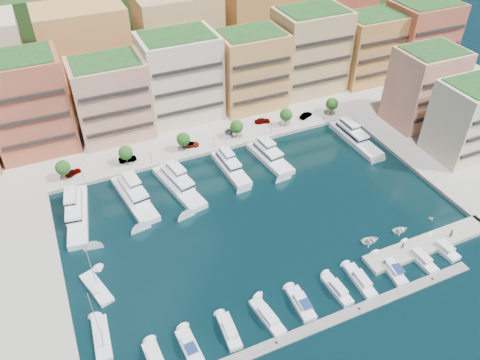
{
  "coord_description": "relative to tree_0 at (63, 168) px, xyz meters",
  "views": [
    {
      "loc": [
        -37.36,
        -70.9,
        75.83
      ],
      "look_at": [
        -1.73,
        9.25,
        6.0
      ],
      "focal_mm": 35.0,
      "sensor_mm": 36.0,
      "label": 1
    }
  ],
  "objects": [
    {
      "name": "person_1",
      "position": [
        75.44,
        -56.03,
        -2.78
      ],
      "size": [
        0.99,
        0.8,
        1.93
      ],
      "primitive_type": "imported",
      "rotation": [
        0.0,
        0.0,
        3.07
      ],
      "color": "#4D372E",
      "rests_on": "finger_pier"
    },
    {
      "name": "apartment_2",
      "position": [
        17.0,
        16.49,
        7.57
      ],
      "size": [
        20.0,
        15.5,
        22.8
      ],
      "color": "#E1A97D",
      "rests_on": "north_quay"
    },
    {
      "name": "lamppost_0",
      "position": [
        4.0,
        -2.3,
        -0.92
      ],
      "size": [
        0.3,
        0.3,
        4.2
      ],
      "color": "black",
      "rests_on": "north_quay"
    },
    {
      "name": "cruiser_3",
      "position": [
        28.9,
        -58.1,
        -4.2
      ],
      "size": [
        3.73,
        9.44,
        2.55
      ],
      "color": "white",
      "rests_on": "ground"
    },
    {
      "name": "cruiser_5",
      "position": [
        44.48,
        -58.09,
        -4.2
      ],
      "size": [
        2.78,
        8.24,
        2.55
      ],
      "color": "white",
      "rests_on": "ground"
    },
    {
      "name": "lamppost_4",
      "position": [
        76.0,
        -2.3,
        -0.92
      ],
      "size": [
        0.3,
        0.3,
        4.2
      ],
      "color": "black",
      "rests_on": "north_quay"
    },
    {
      "name": "tree_2",
      "position": [
        32.0,
        0.0,
        0.0
      ],
      "size": [
        3.8,
        3.8,
        5.65
      ],
      "color": "#473323",
      "rests_on": "north_quay"
    },
    {
      "name": "backblock_3",
      "position": [
        75.0,
        40.5,
        11.26
      ],
      "size": [
        26.0,
        18.0,
        30.0
      ],
      "primitive_type": "cube",
      "color": "#BB7F44",
      "rests_on": "north_quay"
    },
    {
      "name": "person_0",
      "position": [
        63.29,
        -54.63,
        -2.88
      ],
      "size": [
        0.73,
        0.74,
        1.72
      ],
      "primitive_type": "imported",
      "rotation": [
        0.0,
        0.0,
        2.34
      ],
      "color": "#233247",
      "rests_on": "finger_pier"
    },
    {
      "name": "lamppost_3",
      "position": [
        58.0,
        -2.3,
        -0.92
      ],
      "size": [
        0.3,
        0.3,
        4.2
      ],
      "color": "black",
      "rests_on": "north_quay"
    },
    {
      "name": "cruiser_4",
      "position": [
        36.23,
        -58.11,
        -4.17
      ],
      "size": [
        3.17,
        8.24,
        2.66
      ],
      "color": "white",
      "rests_on": "ground"
    },
    {
      "name": "yacht_6",
      "position": [
        79.19,
        -13.67,
        -3.53
      ],
      "size": [
        5.26,
        20.12,
        7.3
      ],
      "color": "white",
      "rests_on": "ground"
    },
    {
      "name": "backblock_4",
      "position": [
        105.0,
        40.5,
        11.26
      ],
      "size": [
        26.0,
        18.0,
        30.0
      ],
      "primitive_type": "cube",
      "color": "#B85C3D",
      "rests_on": "north_quay"
    },
    {
      "name": "apartment_east_a",
      "position": [
        102.0,
        -13.51,
        7.57
      ],
      "size": [
        18.0,
        14.5,
        22.8
      ],
      "color": "#E1A97D",
      "rests_on": "east_quay"
    },
    {
      "name": "yacht_4",
      "position": [
        52.32,
        -12.26,
        -3.65
      ],
      "size": [
        6.97,
        17.32,
        7.3
      ],
      "color": "white",
      "rests_on": "ground"
    },
    {
      "name": "sailboat_1",
      "position": [
        0.61,
        -38.03,
        -4.43
      ],
      "size": [
        5.46,
        10.1,
        13.2
      ],
      "color": "white",
      "rests_on": "ground"
    },
    {
      "name": "cruiser_6",
      "position": [
        50.07,
        -58.1,
        -4.2
      ],
      "size": [
        2.98,
        9.0,
        2.55
      ],
      "color": "white",
      "rests_on": "ground"
    },
    {
      "name": "tree_1",
      "position": [
        16.0,
        0.0,
        0.0
      ],
      "size": [
        3.8,
        3.8,
        5.65
      ],
      "color": "#473323",
      "rests_on": "north_quay"
    },
    {
      "name": "apartment_1",
      "position": [
        -4.0,
        18.49,
        9.57
      ],
      "size": [
        20.0,
        16.5,
        26.8
      ],
      "color": "#B85C3D",
      "rests_on": "north_quay"
    },
    {
      "name": "car_1",
      "position": [
        16.39,
        1.36,
        -2.97
      ],
      "size": [
        4.78,
        1.92,
        1.55
      ],
      "primitive_type": "imported",
      "rotation": [
        0.0,
        0.0,
        1.51
      ],
      "color": "gray",
      "rests_on": "north_quay"
    },
    {
      "name": "tree_4",
      "position": [
        64.0,
        0.0,
        0.0
      ],
      "size": [
        3.8,
        3.8,
        5.65
      ],
      "color": "#473323",
      "rests_on": "north_quay"
    },
    {
      "name": "yacht_3",
      "position": [
        40.66,
        -12.11,
        -3.53
      ],
      "size": [
        5.15,
        16.83,
        7.3
      ],
      "color": "white",
      "rests_on": "ground"
    },
    {
      "name": "tender_3",
      "position": [
        76.37,
        -49.21,
        -4.33
      ],
      "size": [
        1.86,
        1.71,
        0.83
      ],
      "primitive_type": "imported",
      "rotation": [
        0.0,
        0.0,
        1.32
      ],
      "color": "beige",
      "rests_on": "ground"
    },
    {
      "name": "yacht_0",
      "position": [
        0.59,
        -14.19,
        -3.53
      ],
      "size": [
        7.57,
        21.58,
        7.3
      ],
      "color": "white",
      "rests_on": "ground"
    },
    {
      "name": "apartment_6",
      "position": [
        104.0,
        16.49,
        7.57
      ],
      "size": [
        20.0,
        15.5,
        22.8
      ],
      "color": "#BB7F44",
      "rests_on": "north_quay"
    },
    {
      "name": "tender_2",
      "position": [
        67.19,
        -49.47,
        -4.36
      ],
      "size": [
        3.95,
        2.97,
        0.77
      ],
      "primitive_type": "imported",
      "rotation": [
        0.0,
        0.0,
        1.49
      ],
      "color": "white",
      "rests_on": "ground"
    },
    {
      "name": "apartment_4",
      "position": [
        60.0,
        16.49,
        8.07
      ],
      "size": [
        20.0,
        15.5,
        23.8
      ],
      "color": "#DC9952",
      "rests_on": "north_quay"
    },
    {
      "name": "car_0",
      "position": [
        2.01,
        1.36,
        -3.04
      ],
      "size": [
        4.44,
        3.16,
        1.41
      ],
      "primitive_type": "imported",
      "rotation": [
        0.0,
        0.0,
        1.98
      ],
      "color": "gray",
      "rests_on": "north_quay"
    },
    {
      "name": "apartment_5",
      "position": [
        82.0,
        18.49,
        9.57
      ],
      "size": [
        22.0,
        16.5,
        26.8
      ],
      "color": "tan",
      "rests_on": "north_quay"
    },
    {
      "name": "backblock_2",
      "position": [
        45.0,
        40.5,
        11.26
      ],
      "size": [
        26.0,
        18.0,
        30.0
      ],
      "primitive_type": "cube",
      "color": "tan",
      "rests_on": "north_quay"
    },
    {
      "name": "backblock_1",
      "position": [
        15.0,
        40.5,
        11.26
      ],
      "size": [
        26.0,
        18.0,
        30.0
      ],
      "primitive_type": "cube",
      "color": "#DC9952",
      "rests_on": "north_quay"
    },
    {
      "name": "cruiser_0",
      "position": [
        7.07,
        -58.08,
        -4.2
      ],
      "size": [
        3.02,
        7.59,
        2.55
      ],
      "color": "white",
      "rests_on": "ground"
    },
    {
      "name": "lamppost_1",
      "position": [
        22.0,
        -2.3,
        -0.92
      ],
      "size": [
        0.3,
        0.3,
        4.2
      ],
      "color": "black",
      "rests_on": "north_quay"
    },
    {
      "name": "apartment_east_b",
      "position": [
        102.0,
        -31.51,
        6.57
      ],
      "size": [
        18.0,
        14.5,
        20.8
      ],
      "color": "beige",
      "rests_on": "east_quay"
    },
    {
      "name": "tree_3",
      "position": [
        48.0,
        0.0,
        0.0
      ],
      "size": [
        3.8,
        3.8,
        5.65
      ],
      "color": "#473323",
      "rests_on": "north_quay"
    },
    {
      "name": "ground",
      "position": [
        40.0,
        -33.5,
        -4.74
      ],
      "size": [
        400.0,
        400.0,
        0.0
      ],
      "primitive_type": "plane",
      "color": "black",
      "rests_on": "ground"
    },
    {
      "name": "yacht_2",
      "position": [
        25.65,
        -13.74,
        -3.53
      ],
      "size": [
        8.58,
        20.71,
        7.3
      ],
      "color": "white",
      "rests_on": "ground"
    },
    {
      "name": "lamppost_2",
      "position": [
        40.0,
        -2.3,
        -0.92
      ],
      "size": [
        0.3,
        0.3,
        4.2
      ],
      "color": "black",
      "rests_on": "north_quay"
    },
    {
      "name": "apartment_3",
      "position": [
        38.0,
        18.49,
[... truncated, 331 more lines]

